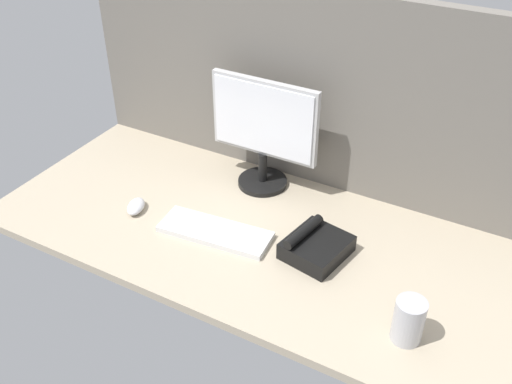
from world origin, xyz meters
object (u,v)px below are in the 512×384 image
(mug_steel, at_px, (409,321))
(desk_phone, at_px, (316,246))
(monitor, at_px, (264,130))
(mouse, at_px, (136,206))
(keyboard, at_px, (215,232))

(mug_steel, distance_m, desk_phone, 0.40)
(mug_steel, height_order, desk_phone, mug_steel)
(desk_phone, bearing_deg, monitor, 140.53)
(mouse, height_order, mug_steel, mug_steel)
(mouse, relative_size, mug_steel, 0.74)
(desk_phone, bearing_deg, mug_steel, -29.10)
(keyboard, xyz_separation_m, mouse, (-0.31, -0.02, 0.01))
(mouse, distance_m, desk_phone, 0.64)
(mouse, height_order, desk_phone, desk_phone)
(keyboard, relative_size, mug_steel, 2.85)
(monitor, height_order, mug_steel, monitor)
(monitor, distance_m, mug_steel, 0.83)
(monitor, height_order, mouse, monitor)
(mug_steel, bearing_deg, desk_phone, 150.90)
(keyboard, height_order, mouse, mouse)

